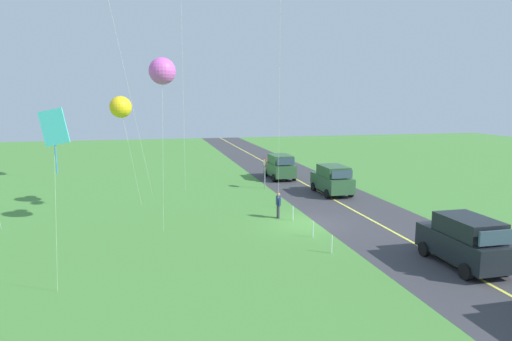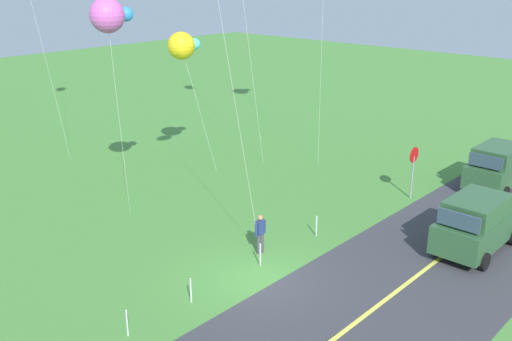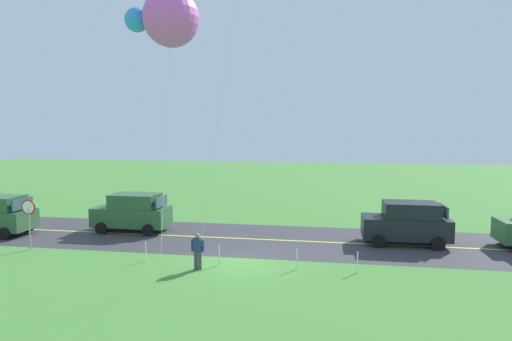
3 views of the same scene
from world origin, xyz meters
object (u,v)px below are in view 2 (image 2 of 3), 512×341
person_adult_near (260,233)px  car_parked_east_near (498,166)px  stop_sign (413,162)px  kite_blue_mid (182,46)px  car_suv_foreground (477,223)px  kite_green_far (109,15)px

person_adult_near → car_parked_east_near: bearing=119.8°
stop_sign → kite_blue_mid: 12.82m
car_parked_east_near → kite_blue_mid: (-8.88, 13.32, 5.63)m
car_suv_foreground → kite_blue_mid: 16.41m
person_adult_near → kite_green_far: 10.50m
kite_green_far → car_suv_foreground: bearing=-60.2°
kite_blue_mid → person_adult_near: bearing=-115.5°
kite_blue_mid → kite_green_far: size_ratio=0.79×
stop_sign → kite_blue_mid: (-4.74, 10.82, 4.98)m
stop_sign → kite_green_far: (-10.66, 8.30, 6.92)m
kite_green_far → stop_sign: bearing=-37.9°
car_parked_east_near → car_suv_foreground: bearing=-164.8°
car_suv_foreground → person_adult_near: car_suv_foreground is taller
car_parked_east_near → person_adult_near: 13.91m
kite_blue_mid → kite_green_far: (-5.93, -2.52, 1.94)m
car_parked_east_near → person_adult_near: (-13.32, 4.00, -0.29)m
car_suv_foreground → stop_sign: stop_sign is taller
stop_sign → person_adult_near: bearing=170.7°
stop_sign → kite_blue_mid: kite_blue_mid is taller
car_suv_foreground → stop_sign: 5.65m
car_parked_east_near → kite_blue_mid: 16.97m
stop_sign → kite_green_far: kite_green_far is taller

